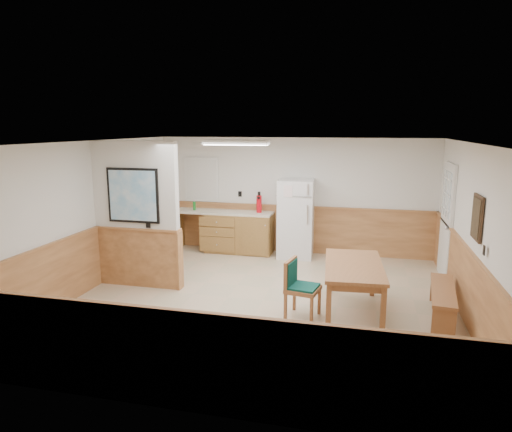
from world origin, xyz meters
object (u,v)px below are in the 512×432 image
(dining_table, at_px, (354,270))
(dining_bench, at_px, (443,296))
(fire_extinguisher, at_px, (259,203))
(dining_chair, at_px, (297,284))
(refrigerator, at_px, (296,219))
(soap_bottle, at_px, (194,206))

(dining_table, height_order, dining_bench, dining_table)
(dining_bench, distance_m, fire_extinguisher, 4.43)
(dining_bench, relative_size, dining_chair, 1.74)
(dining_bench, bearing_deg, refrigerator, 139.91)
(dining_bench, distance_m, dining_chair, 2.10)
(soap_bottle, bearing_deg, refrigerator, -0.83)
(refrigerator, xyz_separation_m, soap_bottle, (-2.29, 0.03, 0.17))
(dining_table, relative_size, fire_extinguisher, 3.76)
(dining_table, height_order, soap_bottle, soap_bottle)
(dining_bench, height_order, dining_chair, dining_chair)
(refrigerator, xyz_separation_m, dining_bench, (2.55, -2.69, -0.48))
(refrigerator, height_order, dining_bench, refrigerator)
(dining_chair, xyz_separation_m, soap_bottle, (-2.78, 3.13, 0.50))
(dining_chair, bearing_deg, dining_table, 32.19)
(refrigerator, bearing_deg, dining_bench, -49.47)
(refrigerator, distance_m, dining_bench, 3.74)
(dining_bench, xyz_separation_m, fire_extinguisher, (-3.37, 2.79, 0.76))
(dining_table, bearing_deg, fire_extinguisher, 121.84)
(dining_chair, distance_m, fire_extinguisher, 3.50)
(dining_table, bearing_deg, soap_bottle, 137.39)
(dining_table, height_order, fire_extinguisher, fire_extinguisher)
(fire_extinguisher, bearing_deg, refrigerator, -7.19)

